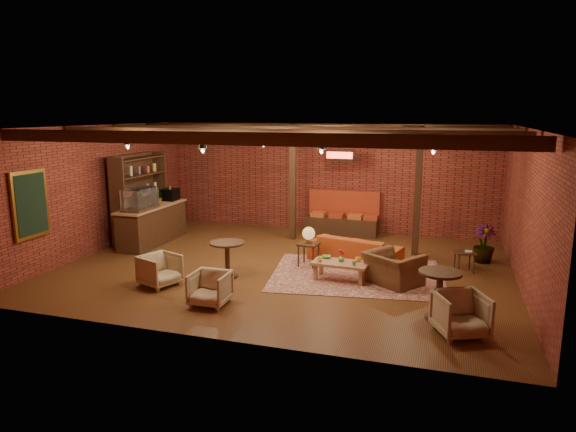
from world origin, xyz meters
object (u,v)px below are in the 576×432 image
(armchair_a, at_px, (160,269))
(round_table_right, at_px, (440,287))
(armchair_far, at_px, (461,312))
(armchair_right, at_px, (394,263))
(armchair_b, at_px, (210,287))
(side_table_book, at_px, (465,253))
(sofa, at_px, (355,249))
(side_table_lamp, at_px, (309,236))
(coffee_table, at_px, (340,264))
(round_table_left, at_px, (227,253))
(plant_tall, at_px, (487,206))

(armchair_a, height_order, round_table_right, round_table_right)
(armchair_far, bearing_deg, armchair_right, 96.17)
(armchair_b, xyz_separation_m, side_table_book, (4.55, 3.55, 0.08))
(sofa, bearing_deg, side_table_lamp, 48.59)
(armchair_a, relative_size, round_table_right, 0.84)
(coffee_table, height_order, armchair_far, armchair_far)
(round_table_left, relative_size, armchair_right, 0.75)
(plant_tall, bearing_deg, side_table_lamp, -158.27)
(sofa, relative_size, round_table_left, 2.78)
(sofa, xyz_separation_m, round_table_left, (-2.44, -1.94, 0.21))
(armchair_far, bearing_deg, round_table_left, 136.81)
(round_table_left, height_order, side_table_book, round_table_left)
(sofa, height_order, armchair_far, armchair_far)
(side_table_lamp, bearing_deg, plant_tall, 21.73)
(sofa, height_order, armchair_right, armchair_right)
(side_table_lamp, xyz_separation_m, round_table_right, (2.96, -2.32, -0.13))
(round_table_right, xyz_separation_m, armchair_far, (0.35, -0.57, -0.19))
(armchair_a, bearing_deg, round_table_right, -70.09)
(coffee_table, xyz_separation_m, armchair_far, (2.40, -2.11, 0.03))
(coffee_table, distance_m, round_table_left, 2.43)
(armchair_right, bearing_deg, round_table_right, 155.26)
(side_table_book, xyz_separation_m, round_table_right, (-0.49, -2.98, 0.15))
(coffee_table, relative_size, armchair_far, 1.57)
(side_table_book, height_order, round_table_right, round_table_right)
(armchair_b, bearing_deg, coffee_table, 45.89)
(armchair_a, height_order, armchair_right, armchair_right)
(round_table_left, bearing_deg, plant_tall, 27.87)
(side_table_lamp, relative_size, round_table_left, 1.20)
(sofa, xyz_separation_m, armchair_far, (2.34, -3.55, 0.07))
(armchair_right, bearing_deg, armchair_a, 52.81)
(side_table_lamp, height_order, armchair_a, side_table_lamp)
(sofa, distance_m, side_table_book, 2.47)
(side_table_lamp, xyz_separation_m, plant_tall, (3.89, 1.55, 0.65))
(armchair_right, bearing_deg, coffee_table, 37.34)
(armchair_b, relative_size, side_table_book, 1.38)
(armchair_b, relative_size, armchair_right, 0.66)
(sofa, bearing_deg, armchair_a, 53.53)
(side_table_lamp, xyz_separation_m, armchair_a, (-2.57, -2.22, -0.35))
(armchair_b, xyz_separation_m, plant_tall, (5.00, 4.44, 1.01))
(sofa, distance_m, armchair_right, 1.74)
(side_table_lamp, xyz_separation_m, armchair_right, (2.02, -0.72, -0.25))
(round_table_right, relative_size, plant_tall, 0.32)
(sofa, relative_size, armchair_a, 3.00)
(round_table_left, xyz_separation_m, armchair_b, (0.36, -1.61, -0.18))
(sofa, relative_size, side_table_book, 4.31)
(coffee_table, xyz_separation_m, round_table_left, (-2.37, -0.51, 0.17))
(sofa, relative_size, armchair_far, 2.81)
(round_table_left, bearing_deg, side_table_book, 21.56)
(round_table_right, bearing_deg, sofa, 123.67)
(sofa, bearing_deg, side_table_book, -165.62)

